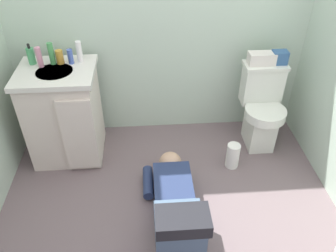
{
  "coord_description": "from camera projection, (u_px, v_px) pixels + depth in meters",
  "views": [
    {
      "loc": [
        -0.13,
        -1.75,
        2.05
      ],
      "look_at": [
        0.02,
        0.37,
        0.45
      ],
      "focal_mm": 36.6,
      "sensor_mm": 36.0,
      "label": 1
    }
  ],
  "objects": [
    {
      "name": "ground_plane",
      "position": [
        169.0,
        203.0,
        2.64
      ],
      "size": [
        3.02,
        2.97,
        0.04
      ],
      "primitive_type": "cube",
      "color": "#6D5C5F"
    },
    {
      "name": "wall_back",
      "position": [
        159.0,
        2.0,
        2.73
      ],
      "size": [
        2.68,
        0.08,
        2.4
      ],
      "primitive_type": "cube",
      "color": "#B6CCB8",
      "rests_on": "ground_plane"
    },
    {
      "name": "toilet",
      "position": [
        262.0,
        108.0,
        3.0
      ],
      "size": [
        0.36,
        0.46,
        0.75
      ],
      "color": "silver",
      "rests_on": "ground_plane"
    },
    {
      "name": "vanity_cabinet",
      "position": [
        65.0,
        114.0,
        2.84
      ],
      "size": [
        0.6,
        0.53,
        0.82
      ],
      "color": "beige",
      "rests_on": "ground_plane"
    },
    {
      "name": "faucet",
      "position": [
        57.0,
        56.0,
        2.69
      ],
      "size": [
        0.02,
        0.02,
        0.1
      ],
      "primitive_type": "cylinder",
      "color": "silver",
      "rests_on": "vanity_cabinet"
    },
    {
      "name": "person_plumber",
      "position": [
        175.0,
        205.0,
        2.38
      ],
      "size": [
        0.39,
        1.06,
        0.52
      ],
      "color": "navy",
      "rests_on": "ground_plane"
    },
    {
      "name": "tissue_box",
      "position": [
        262.0,
        58.0,
        2.81
      ],
      "size": [
        0.22,
        0.11,
        0.1
      ],
      "primitive_type": "cube",
      "color": "silver",
      "rests_on": "toilet"
    },
    {
      "name": "toiletry_bag",
      "position": [
        280.0,
        57.0,
        2.82
      ],
      "size": [
        0.12,
        0.09,
        0.11
      ],
      "primitive_type": "cube",
      "color": "#33598C",
      "rests_on": "toilet"
    },
    {
      "name": "soap_dispenser",
      "position": [
        31.0,
        56.0,
        2.65
      ],
      "size": [
        0.06,
        0.06,
        0.17
      ],
      "color": "#46A063",
      "rests_on": "vanity_cabinet"
    },
    {
      "name": "bottle_pink",
      "position": [
        39.0,
        57.0,
        2.6
      ],
      "size": [
        0.04,
        0.04,
        0.16
      ],
      "primitive_type": "cylinder",
      "color": "pink",
      "rests_on": "vanity_cabinet"
    },
    {
      "name": "bottle_green",
      "position": [
        51.0,
        54.0,
        2.64
      ],
      "size": [
        0.04,
        0.04,
        0.17
      ],
      "primitive_type": "cylinder",
      "color": "#469853",
      "rests_on": "vanity_cabinet"
    },
    {
      "name": "bottle_amber",
      "position": [
        60.0,
        57.0,
        2.66
      ],
      "size": [
        0.06,
        0.06,
        0.11
      ],
      "primitive_type": "cylinder",
      "color": "gold",
      "rests_on": "vanity_cabinet"
    },
    {
      "name": "bottle_blue",
      "position": [
        70.0,
        57.0,
        2.66
      ],
      "size": [
        0.04,
        0.04,
        0.12
      ],
      "primitive_type": "cylinder",
      "color": "#445EB3",
      "rests_on": "vanity_cabinet"
    },
    {
      "name": "bottle_white",
      "position": [
        79.0,
        52.0,
        2.67
      ],
      "size": [
        0.04,
        0.04,
        0.17
      ],
      "primitive_type": "cylinder",
      "color": "white",
      "rests_on": "vanity_cabinet"
    },
    {
      "name": "paper_towel_roll",
      "position": [
        233.0,
        156.0,
        2.88
      ],
      "size": [
        0.11,
        0.11,
        0.23
      ],
      "primitive_type": "cylinder",
      "color": "white",
      "rests_on": "ground_plane"
    }
  ]
}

